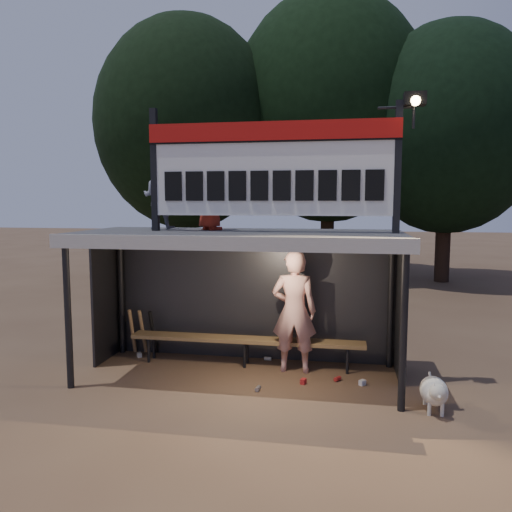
{
  "coord_description": "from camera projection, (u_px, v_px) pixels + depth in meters",
  "views": [
    {
      "loc": [
        1.59,
        -7.54,
        2.79
      ],
      "look_at": [
        0.2,
        0.4,
        1.9
      ],
      "focal_mm": 35.0,
      "sensor_mm": 36.0,
      "label": 1
    }
  ],
  "objects": [
    {
      "name": "ground",
      "position": [
        239.0,
        376.0,
        7.96
      ],
      "size": [
        80.0,
        80.0,
        0.0
      ],
      "primitive_type": "plane",
      "color": "brown",
      "rests_on": "ground"
    },
    {
      "name": "player",
      "position": [
        294.0,
        311.0,
        8.12
      ],
      "size": [
        0.75,
        0.51,
        2.01
      ],
      "primitive_type": "imported",
      "rotation": [
        0.0,
        0.0,
        3.18
      ],
      "color": "silver",
      "rests_on": "ground"
    },
    {
      "name": "child_a",
      "position": [
        159.0,
        196.0,
        8.3
      ],
      "size": [
        0.55,
        0.44,
        1.1
      ],
      "primitive_type": "imported",
      "rotation": [
        0.0,
        0.0,
        3.19
      ],
      "color": "gray",
      "rests_on": "dugout_shelter"
    },
    {
      "name": "child_b",
      "position": [
        210.0,
        195.0,
        8.08
      ],
      "size": [
        0.64,
        0.64,
        1.12
      ],
      "primitive_type": "imported",
      "rotation": [
        0.0,
        0.0,
        2.37
      ],
      "color": "#9E2818",
      "rests_on": "dugout_shelter"
    },
    {
      "name": "dugout_shelter",
      "position": [
        242.0,
        260.0,
        8.0
      ],
      "size": [
        5.1,
        2.08,
        2.32
      ],
      "color": "#3A3A3D",
      "rests_on": "ground"
    },
    {
      "name": "scoreboard_assembly",
      "position": [
        275.0,
        165.0,
        7.5
      ],
      "size": [
        4.1,
        0.27,
        1.99
      ],
      "color": "black",
      "rests_on": "dugout_shelter"
    },
    {
      "name": "bench",
      "position": [
        246.0,
        341.0,
        8.46
      ],
      "size": [
        4.0,
        0.35,
        0.48
      ],
      "color": "olive",
      "rests_on": "ground"
    },
    {
      "name": "tree_left",
      "position": [
        187.0,
        125.0,
        17.84
      ],
      "size": [
        6.46,
        6.46,
        9.27
      ],
      "color": "#2F2014",
      "rests_on": "ground"
    },
    {
      "name": "tree_mid",
      "position": [
        329.0,
        109.0,
        18.38
      ],
      "size": [
        7.22,
        7.22,
        10.36
      ],
      "color": "black",
      "rests_on": "ground"
    },
    {
      "name": "tree_right",
      "position": [
        447.0,
        130.0,
        16.82
      ],
      "size": [
        6.08,
        6.08,
        8.72
      ],
      "color": "black",
      "rests_on": "ground"
    },
    {
      "name": "dog",
      "position": [
        434.0,
        391.0,
        6.61
      ],
      "size": [
        0.36,
        0.81,
        0.49
      ],
      "color": "white",
      "rests_on": "ground"
    },
    {
      "name": "bats",
      "position": [
        143.0,
        332.0,
        9.06
      ],
      "size": [
        0.47,
        0.32,
        0.84
      ],
      "color": "#9F764A",
      "rests_on": "ground"
    },
    {
      "name": "litter",
      "position": [
        274.0,
        373.0,
        8.01
      ],
      "size": [
        4.02,
        1.51,
        0.08
      ],
      "color": "red",
      "rests_on": "ground"
    }
  ]
}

